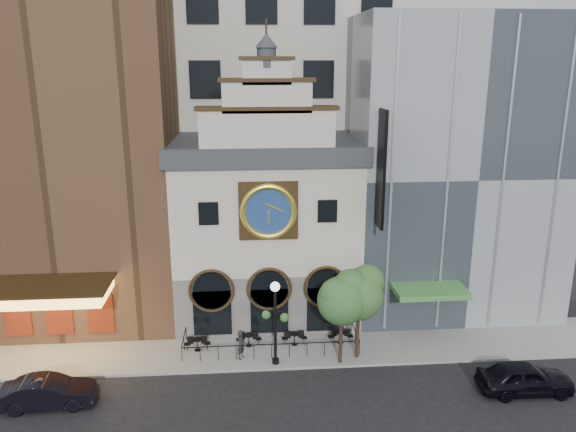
{
  "coord_description": "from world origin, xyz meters",
  "views": [
    {
      "loc": [
        -1.4,
        -28.78,
        17.39
      ],
      "look_at": [
        1.36,
        6.0,
        7.6
      ],
      "focal_mm": 35.0,
      "sensor_mm": 36.0,
      "label": 1
    }
  ],
  "objects_px": {
    "bistro_0": "(197,343)",
    "bistro_3": "(341,336)",
    "tree_left": "(343,297)",
    "car_right": "(525,378)",
    "lamppost": "(275,314)",
    "bistro_1": "(249,339)",
    "car_left": "(48,392)",
    "tree_right": "(360,292)",
    "bistro_2": "(294,338)",
    "pedestrian": "(241,345)"
  },
  "relations": [
    {
      "from": "bistro_3",
      "to": "lamppost",
      "type": "relative_size",
      "value": 0.31
    },
    {
      "from": "bistro_0",
      "to": "bistro_2",
      "type": "height_order",
      "value": "same"
    },
    {
      "from": "bistro_2",
      "to": "pedestrian",
      "type": "height_order",
      "value": "pedestrian"
    },
    {
      "from": "bistro_0",
      "to": "pedestrian",
      "type": "height_order",
      "value": "pedestrian"
    },
    {
      "from": "bistro_0",
      "to": "car_right",
      "type": "xyz_separation_m",
      "value": [
        17.92,
        -5.66,
        0.25
      ]
    },
    {
      "from": "bistro_2",
      "to": "car_left",
      "type": "height_order",
      "value": "car_left"
    },
    {
      "from": "bistro_3",
      "to": "lamppost",
      "type": "bearing_deg",
      "value": -153.17
    },
    {
      "from": "bistro_2",
      "to": "bistro_3",
      "type": "bearing_deg",
      "value": -0.09
    },
    {
      "from": "tree_right",
      "to": "lamppost",
      "type": "bearing_deg",
      "value": -175.65
    },
    {
      "from": "bistro_2",
      "to": "car_right",
      "type": "xyz_separation_m",
      "value": [
        11.93,
        -5.91,
        0.25
      ]
    },
    {
      "from": "bistro_1",
      "to": "bistro_2",
      "type": "relative_size",
      "value": 1.0
    },
    {
      "from": "bistro_3",
      "to": "tree_right",
      "type": "distance_m",
      "value": 4.19
    },
    {
      "from": "car_left",
      "to": "tree_left",
      "type": "xyz_separation_m",
      "value": [
        15.8,
        2.91,
        3.52
      ]
    },
    {
      "from": "car_right",
      "to": "lamppost",
      "type": "bearing_deg",
      "value": 75.16
    },
    {
      "from": "car_left",
      "to": "lamppost",
      "type": "distance_m",
      "value": 12.59
    },
    {
      "from": "bistro_0",
      "to": "car_right",
      "type": "height_order",
      "value": "car_right"
    },
    {
      "from": "bistro_0",
      "to": "tree_right",
      "type": "height_order",
      "value": "tree_right"
    },
    {
      "from": "bistro_0",
      "to": "tree_left",
      "type": "relative_size",
      "value": 0.28
    },
    {
      "from": "bistro_1",
      "to": "tree_left",
      "type": "bearing_deg",
      "value": -23.48
    },
    {
      "from": "car_right",
      "to": "tree_left",
      "type": "relative_size",
      "value": 0.89
    },
    {
      "from": "car_right",
      "to": "pedestrian",
      "type": "relative_size",
      "value": 2.93
    },
    {
      "from": "bistro_1",
      "to": "bistro_2",
      "type": "distance_m",
      "value": 2.85
    },
    {
      "from": "car_left",
      "to": "lamppost",
      "type": "bearing_deg",
      "value": -78.85
    },
    {
      "from": "bistro_2",
      "to": "tree_right",
      "type": "height_order",
      "value": "tree_right"
    },
    {
      "from": "car_right",
      "to": "lamppost",
      "type": "distance_m",
      "value": 13.98
    },
    {
      "from": "bistro_1",
      "to": "car_left",
      "type": "height_order",
      "value": "car_left"
    },
    {
      "from": "lamppost",
      "to": "tree_left",
      "type": "distance_m",
      "value": 3.98
    },
    {
      "from": "lamppost",
      "to": "tree_right",
      "type": "xyz_separation_m",
      "value": [
        4.94,
        0.38,
        1.03
      ]
    },
    {
      "from": "bistro_0",
      "to": "car_right",
      "type": "distance_m",
      "value": 18.79
    },
    {
      "from": "car_left",
      "to": "tree_right",
      "type": "height_order",
      "value": "tree_right"
    },
    {
      "from": "car_right",
      "to": "bistro_2",
      "type": "bearing_deg",
      "value": 64.72
    },
    {
      "from": "bistro_0",
      "to": "pedestrian",
      "type": "distance_m",
      "value": 2.93
    },
    {
      "from": "car_left",
      "to": "pedestrian",
      "type": "bearing_deg",
      "value": -72.23
    },
    {
      "from": "lamppost",
      "to": "car_left",
      "type": "bearing_deg",
      "value": -142.1
    },
    {
      "from": "car_left",
      "to": "car_right",
      "type": "bearing_deg",
      "value": -94.83
    },
    {
      "from": "car_left",
      "to": "bistro_2",
      "type": "bearing_deg",
      "value": -71.8
    },
    {
      "from": "bistro_3",
      "to": "car_right",
      "type": "bearing_deg",
      "value": -33.24
    },
    {
      "from": "bistro_2",
      "to": "tree_left",
      "type": "distance_m",
      "value": 5.03
    },
    {
      "from": "bistro_3",
      "to": "bistro_2",
      "type": "bearing_deg",
      "value": 179.91
    },
    {
      "from": "bistro_2",
      "to": "bistro_0",
      "type": "bearing_deg",
      "value": -177.6
    },
    {
      "from": "bistro_1",
      "to": "pedestrian",
      "type": "bearing_deg",
      "value": -107.96
    },
    {
      "from": "bistro_3",
      "to": "lamppost",
      "type": "distance_m",
      "value": 5.44
    },
    {
      "from": "car_right",
      "to": "tree_left",
      "type": "height_order",
      "value": "tree_left"
    },
    {
      "from": "bistro_1",
      "to": "bistro_0",
      "type": "bearing_deg",
      "value": -174.39
    },
    {
      "from": "car_right",
      "to": "pedestrian",
      "type": "xyz_separation_m",
      "value": [
        -15.24,
        4.53,
        0.15
      ]
    },
    {
      "from": "car_left",
      "to": "tree_right",
      "type": "distance_m",
      "value": 17.6
    },
    {
      "from": "car_right",
      "to": "tree_right",
      "type": "relative_size",
      "value": 0.88
    },
    {
      "from": "bistro_2",
      "to": "car_right",
      "type": "height_order",
      "value": "car_right"
    },
    {
      "from": "pedestrian",
      "to": "tree_left",
      "type": "bearing_deg",
      "value": -70.58
    },
    {
      "from": "bistro_0",
      "to": "bistro_3",
      "type": "xyz_separation_m",
      "value": [
        8.9,
        0.25,
        0.0
      ]
    }
  ]
}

